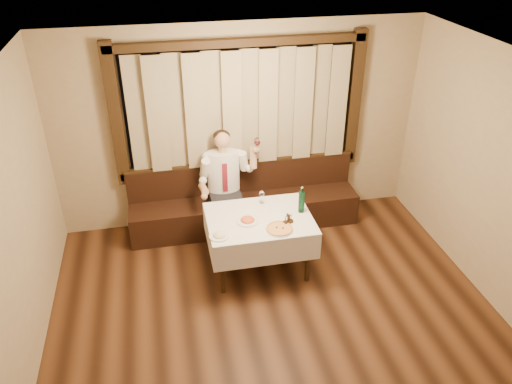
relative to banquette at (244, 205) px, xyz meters
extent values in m
cube|color=black|center=(0.00, -2.72, -0.32)|extent=(5.00, 6.00, 0.01)
cube|color=silver|center=(0.00, -2.72, 2.49)|extent=(5.00, 6.00, 0.01)
cube|color=tan|center=(0.00, 0.28, 1.09)|extent=(5.00, 0.01, 2.80)
cube|color=black|center=(0.00, 0.26, 1.39)|extent=(3.00, 0.02, 1.60)
cube|color=orange|center=(-0.70, 0.25, 1.09)|extent=(0.50, 0.01, 0.40)
cube|color=black|center=(0.00, 0.22, 0.54)|extent=(3.30, 0.12, 0.10)
cube|color=black|center=(0.00, 0.22, 2.24)|extent=(3.30, 0.12, 0.10)
cube|color=black|center=(-1.60, 0.22, 1.39)|extent=(0.16, 0.12, 1.90)
cube|color=black|center=(1.60, 0.22, 1.39)|extent=(0.16, 0.12, 1.90)
cube|color=#817453|center=(0.00, 0.16, 1.39)|extent=(2.90, 0.08, 1.55)
cube|color=black|center=(0.00, -0.04, -0.09)|extent=(3.20, 0.60, 0.45)
cube|color=black|center=(0.00, 0.20, 0.36)|extent=(3.20, 0.12, 0.45)
cube|color=black|center=(0.00, 0.20, 0.61)|extent=(3.20, 0.14, 0.04)
cylinder|color=black|center=(-0.52, -1.39, 0.04)|extent=(0.06, 0.06, 0.71)
cylinder|color=black|center=(0.52, -1.39, 0.04)|extent=(0.06, 0.06, 0.71)
cylinder|color=black|center=(-0.52, -0.65, 0.04)|extent=(0.06, 0.06, 0.71)
cylinder|color=black|center=(0.52, -0.65, 0.04)|extent=(0.06, 0.06, 0.71)
cube|color=black|center=(0.00, -1.02, 0.42)|extent=(1.20, 0.90, 0.04)
cube|color=silver|center=(0.00, -1.02, 0.44)|extent=(1.26, 0.96, 0.01)
cube|color=silver|center=(0.00, -1.50, 0.27)|extent=(1.26, 0.01, 0.35)
cube|color=silver|center=(0.00, -0.54, 0.27)|extent=(1.26, 0.01, 0.35)
cube|color=silver|center=(-0.63, -1.02, 0.27)|extent=(0.01, 0.96, 0.35)
cube|color=silver|center=(0.63, -1.02, 0.27)|extent=(0.01, 0.96, 0.35)
cylinder|color=white|center=(0.18, -1.32, 0.45)|extent=(0.33, 0.33, 0.01)
cylinder|color=#D1601F|center=(0.18, -1.32, 0.46)|extent=(0.30, 0.30, 0.01)
torus|color=tan|center=(0.18, -1.32, 0.46)|extent=(0.31, 0.31, 0.02)
sphere|color=black|center=(0.15, -1.30, 0.47)|extent=(0.02, 0.02, 0.02)
sphere|color=black|center=(0.21, -1.33, 0.47)|extent=(0.02, 0.02, 0.02)
cylinder|color=white|center=(-0.16, -1.07, 0.45)|extent=(0.28, 0.28, 0.02)
ellipsoid|color=#B53B1D|center=(-0.16, -1.07, 0.50)|extent=(0.17, 0.17, 0.08)
cylinder|color=white|center=(-0.53, -1.31, 0.45)|extent=(0.23, 0.23, 0.01)
ellipsoid|color=#D0BF86|center=(-0.53, -1.31, 0.49)|extent=(0.15, 0.15, 0.07)
cylinder|color=#0F4928|center=(0.53, -0.99, 0.58)|extent=(0.07, 0.07, 0.28)
cylinder|color=#0F4928|center=(0.53, -0.99, 0.74)|extent=(0.03, 0.03, 0.06)
cylinder|color=silver|center=(0.53, -0.99, 0.78)|extent=(0.03, 0.03, 0.01)
cylinder|color=white|center=(0.10, -0.71, 0.45)|extent=(0.06, 0.06, 0.01)
cylinder|color=white|center=(0.10, -0.71, 0.50)|extent=(0.01, 0.01, 0.09)
ellipsoid|color=white|center=(0.10, -0.71, 0.58)|extent=(0.07, 0.07, 0.08)
cube|color=black|center=(0.31, -1.21, 0.46)|extent=(0.13, 0.10, 0.04)
cube|color=black|center=(0.31, -1.21, 0.53)|extent=(0.03, 0.06, 0.09)
cylinder|color=white|center=(0.28, -1.22, 0.51)|extent=(0.03, 0.03, 0.07)
cylinder|color=silver|center=(0.28, -1.22, 0.54)|extent=(0.03, 0.03, 0.01)
cylinder|color=white|center=(0.34, -1.20, 0.51)|extent=(0.03, 0.03, 0.07)
cylinder|color=silver|center=(0.34, -1.20, 0.54)|extent=(0.03, 0.03, 0.01)
cube|color=black|center=(-0.28, -0.17, 0.22)|extent=(0.42, 0.47, 0.17)
cube|color=black|center=(-0.40, -0.40, -0.09)|extent=(0.12, 0.13, 0.45)
cube|color=black|center=(-0.17, -0.40, -0.09)|extent=(0.12, 0.13, 0.45)
ellipsoid|color=white|center=(-0.28, -0.01, 0.59)|extent=(0.44, 0.27, 0.57)
cube|color=maroon|center=(-0.28, -0.15, 0.56)|extent=(0.07, 0.01, 0.42)
cylinder|color=tan|center=(-0.28, -0.01, 0.92)|extent=(0.11, 0.11, 0.08)
sphere|color=tan|center=(-0.28, -0.01, 1.05)|extent=(0.22, 0.22, 0.22)
ellipsoid|color=black|center=(-0.28, 0.02, 1.09)|extent=(0.23, 0.23, 0.17)
sphere|color=white|center=(-0.49, -0.01, 0.82)|extent=(0.14, 0.14, 0.14)
sphere|color=white|center=(-0.07, -0.01, 0.82)|extent=(0.14, 0.14, 0.14)
sphere|color=tan|center=(-0.60, -0.44, 0.48)|extent=(0.09, 0.09, 0.09)
sphere|color=tan|center=(0.14, -0.19, 0.96)|extent=(0.10, 0.10, 0.10)
cylinder|color=white|center=(0.14, -0.22, 1.00)|extent=(0.01, 0.01, 0.12)
ellipsoid|color=white|center=(0.14, -0.22, 1.09)|extent=(0.09, 0.09, 0.11)
ellipsoid|color=#4C070F|center=(0.14, -0.22, 1.07)|extent=(0.07, 0.07, 0.06)
camera|label=1|loc=(-1.07, -5.95, 3.74)|focal=35.00mm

